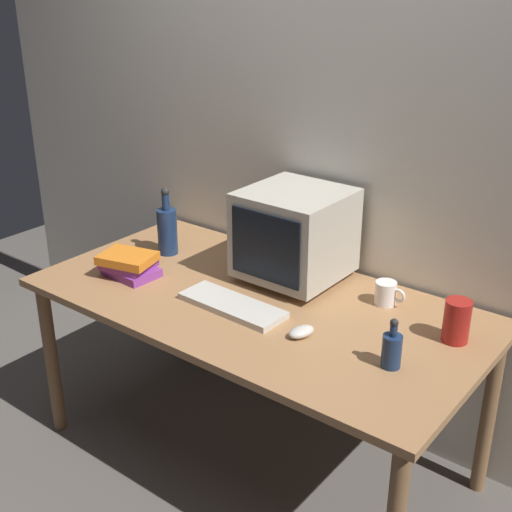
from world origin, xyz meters
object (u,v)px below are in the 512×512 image
at_px(keyboard, 232,305).
at_px(bottle_short, 392,349).
at_px(metal_canister, 457,321).
at_px(crt_monitor, 295,234).
at_px(mug, 386,293).
at_px(bottle_tall, 167,229).
at_px(computer_mouse, 301,332).
at_px(book_stack, 129,264).

xyz_separation_m(keyboard, bottle_short, (0.65, 0.00, 0.05)).
xyz_separation_m(keyboard, metal_canister, (0.74, 0.28, 0.06)).
bearing_deg(metal_canister, crt_monitor, 174.47).
xyz_separation_m(mug, metal_canister, (0.31, -0.10, 0.03)).
distance_m(crt_monitor, metal_canister, 0.72).
xyz_separation_m(crt_monitor, bottle_short, (0.61, -0.34, -0.13)).
relative_size(bottle_tall, bottle_short, 1.76).
xyz_separation_m(keyboard, computer_mouse, (0.32, -0.01, 0.01)).
distance_m(keyboard, computer_mouse, 0.32).
distance_m(crt_monitor, book_stack, 0.68).
bearing_deg(mug, metal_canister, -17.31).
height_order(bottle_tall, bottle_short, bottle_tall).
distance_m(bottle_short, book_stack, 1.16).
height_order(crt_monitor, mug, crt_monitor).
height_order(bottle_tall, metal_canister, bottle_tall).
bearing_deg(bottle_short, crt_monitor, 150.69).
bearing_deg(keyboard, metal_canister, 22.46).
bearing_deg(crt_monitor, mug, 4.03).
distance_m(crt_monitor, bottle_tall, 0.60).
height_order(keyboard, computer_mouse, computer_mouse).
relative_size(keyboard, book_stack, 1.72).
relative_size(keyboard, metal_canister, 2.80).
xyz_separation_m(crt_monitor, keyboard, (-0.03, -0.35, -0.18)).
relative_size(keyboard, bottle_short, 2.46).
height_order(crt_monitor, book_stack, crt_monitor).
bearing_deg(mug, book_stack, -156.35).
bearing_deg(crt_monitor, keyboard, -95.49).
bearing_deg(metal_canister, bottle_tall, -177.73).
bearing_deg(computer_mouse, mug, 88.99).
relative_size(crt_monitor, bottle_tall, 1.30).
xyz_separation_m(bottle_tall, bottle_short, (1.20, -0.22, -0.05)).
relative_size(bottle_tall, book_stack, 1.23).
height_order(crt_monitor, bottle_tall, crt_monitor).
bearing_deg(crt_monitor, bottle_short, -29.31).
bearing_deg(bottle_tall, book_stack, -81.15).
distance_m(keyboard, mug, 0.58).
bearing_deg(metal_canister, mug, 162.69).
relative_size(computer_mouse, bottle_short, 0.59).
bearing_deg(crt_monitor, book_stack, -144.72).
bearing_deg(mug, keyboard, -138.97).
xyz_separation_m(bottle_tall, book_stack, (0.04, -0.27, -0.06)).
distance_m(computer_mouse, bottle_short, 0.33).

